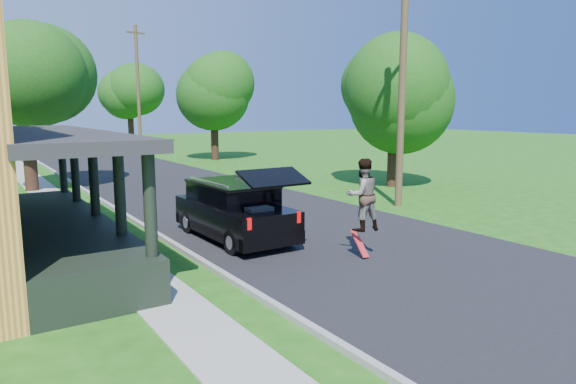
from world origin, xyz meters
TOP-DOWN VIEW (x-y plane):
  - ground at (0.00, 0.00)m, footprint 140.00×140.00m
  - street at (0.00, 20.00)m, footprint 8.00×120.00m
  - curb at (-4.05, 20.00)m, footprint 0.15×120.00m
  - sidewalk at (-5.60, 20.00)m, footprint 1.30×120.00m
  - black_suv at (-2.30, 4.84)m, footprint 1.86×4.72m
  - skateboarder at (-0.48, 1.50)m, footprint 0.97×0.81m
  - skateboard at (-0.54, 1.50)m, footprint 0.22×0.57m
  - tree_left_mid at (-6.02, 17.84)m, footprint 5.84×6.10m
  - tree_right_near at (8.71, 9.92)m, footprint 5.06×4.82m
  - tree_right_mid at (7.21, 26.75)m, footprint 6.15×6.17m
  - tree_right_far at (7.93, 50.53)m, footprint 7.24×6.95m
  - utility_pole_near at (5.28, 6.00)m, footprint 1.61×0.57m
  - utility_pole_far at (5.31, 38.40)m, footprint 1.78×0.56m

SIDE VIEW (x-z plane):
  - ground at x=0.00m, z-range 0.00..0.00m
  - street at x=0.00m, z-range -0.01..0.01m
  - curb at x=-4.05m, z-range -0.06..0.06m
  - sidewalk at x=-5.60m, z-range -0.01..0.01m
  - skateboard at x=-0.54m, z-range 0.02..0.66m
  - black_suv at x=-2.30m, z-range -0.26..1.93m
  - skateboarder at x=-0.48m, z-range 0.69..2.48m
  - utility_pole_near at x=5.28m, z-range 0.14..8.60m
  - tree_right_near at x=8.71m, z-range 1.13..8.32m
  - tree_right_mid at x=7.21m, z-range 1.17..9.56m
  - tree_left_mid at x=-6.02m, z-range 1.49..9.59m
  - utility_pole_far at x=5.31m, z-range 0.16..11.16m
  - tree_right_far at x=7.93m, z-range 1.34..10.92m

